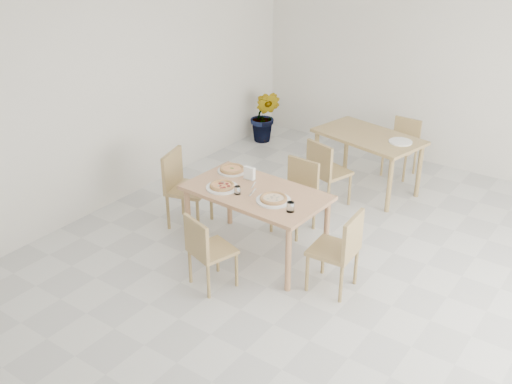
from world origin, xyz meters
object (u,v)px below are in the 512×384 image
Objects in this scene: chair_north at (297,191)px; plate_empty at (401,142)px; chair_south at (206,248)px; plate_pepperoni at (222,187)px; chair_east at (341,247)px; plate_margherita at (232,171)px; pizza_mushroom at (274,198)px; second_table at (368,142)px; pizza_margherita at (232,169)px; main_table at (256,198)px; plate_mushroom at (273,200)px; potted_plant at (265,116)px; chair_back_n at (403,143)px; napkin_holder at (250,174)px; chair_west at (182,183)px; chair_back_s at (325,169)px; tumbler_a at (290,207)px; pizza_pepperoni at (222,185)px; tumbler_b at (237,190)px.

plate_empty is at bearing 69.11° from chair_north.
chair_south is 1.51m from chair_north.
chair_east is at bearing 3.49° from plate_pepperoni.
chair_south reaches higher than plate_margherita.
plate_margherita is 1.01× the size of pizza_mushroom.
second_table is at bearing 76.60° from plate_pepperoni.
pizza_margherita and pizza_mushroom have the same top height.
plate_mushroom is (0.28, -0.09, 0.09)m from main_table.
potted_plant is at bearing -46.48° from chair_south.
napkin_holder is at bearing -100.55° from chair_back_n.
chair_west is 1.75m from chair_back_s.
plate_pepperoni is at bearing -101.09° from chair_back_n.
plate_empty is (1.74, 2.07, 0.25)m from chair_west.
chair_south is 2.94m from second_table.
napkin_holder is at bearing 151.28° from plate_mushroom.
second_table is at bearing 69.18° from pizza_margherita.
tumbler_a and chair_back_s have the same top height.
chair_north is 1.43m from second_table.
pizza_pepperoni is 0.35m from napkin_holder.
chair_back_s reaches higher than plate_mushroom.
tumbler_a is at bearing -25.57° from napkin_holder.
main_table is 1.68× the size of chair_west.
chair_north is 5.63× the size of napkin_holder.
second_table is at bearing 77.22° from napkin_holder.
napkin_holder is (-0.74, 0.35, 0.02)m from tumbler_a.
tumbler_b is (-0.39, -0.08, 0.01)m from pizza_mushroom.
plate_margherita is 0.84m from plate_mushroom.
chair_east reaches higher than chair_south.
tumbler_b is at bearing -86.14° from second_table.
chair_east is 3.02m from chair_back_n.
chair_north is 2.60× the size of pizza_mushroom.
pizza_mushroom is at bearing 11.40° from tumbler_b.
plate_mushroom is at bearing -53.84° from potted_plant.
plate_empty is (0.38, 2.22, 0.00)m from plate_mushroom.
plate_empty is (0.69, 2.92, 0.31)m from chair_south.
napkin_holder is at bearing -90.44° from second_table.
pizza_margherita is at bearing 180.00° from plate_margherita.
plate_mushroom is at bearing 6.36° from pizza_pepperoni.
main_table is 1.79× the size of potted_plant.
chair_north is 1.32m from chair_west.
chair_north reaches higher than pizza_pepperoni.
chair_back_n reaches higher than main_table.
second_table is at bearing 69.18° from plate_margherita.
chair_west is 1.04× the size of chair_back_s.
plate_margherita and plate_empty have the same top height.
chair_south is 2.23× the size of plate_mushroom.
chair_back_n is at bearing 71.20° from pizza_margherita.
plate_empty is at bearing 66.90° from plate_pepperoni.
plate_margherita is at bearing 158.04° from tumbler_a.
chair_west is at bearing 166.86° from tumbler_b.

